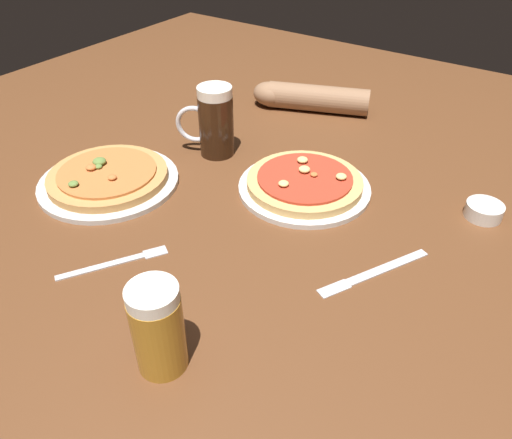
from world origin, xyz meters
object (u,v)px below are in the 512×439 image
object	(u,v)px
pizza_plate_far	(304,184)
beer_mug_dark	(157,326)
knife_right	(374,272)
pizza_plate_near	(108,178)
fork_left	(116,262)
beer_mug_amber	(214,122)
diner_arm	(306,97)
ramekin_sauce	(484,211)

from	to	relation	value
pizza_plate_far	beer_mug_dark	size ratio (longest dim) A/B	1.95
beer_mug_dark	knife_right	distance (m)	0.41
pizza_plate_near	fork_left	world-z (taller)	pizza_plate_near
pizza_plate_near	beer_mug_amber	distance (m)	0.29
beer_mug_amber	diner_arm	bearing A→B (deg)	81.08
fork_left	diner_arm	xyz separation A→B (m)	(-0.05, 0.80, 0.03)
beer_mug_dark	diner_arm	distance (m)	0.95
pizza_plate_far	beer_mug_dark	xyz separation A→B (m)	(0.06, -0.53, 0.06)
pizza_plate_far	beer_mug_dark	bearing A→B (deg)	-83.63
ramekin_sauce	knife_right	world-z (taller)	ramekin_sauce
pizza_plate_near	fork_left	xyz separation A→B (m)	(0.22, -0.18, -0.01)
beer_mug_amber	knife_right	world-z (taller)	beer_mug_amber
beer_mug_dark	beer_mug_amber	size ratio (longest dim) A/B	0.87
pizza_plate_far	diner_arm	bearing A→B (deg)	119.59
pizza_plate_near	ramekin_sauce	size ratio (longest dim) A/B	4.15
pizza_plate_far	knife_right	xyz separation A→B (m)	(0.24, -0.17, -0.01)
knife_right	diner_arm	xyz separation A→B (m)	(-0.46, 0.55, 0.03)
beer_mug_dark	fork_left	world-z (taller)	beer_mug_dark
beer_mug_dark	fork_left	size ratio (longest dim) A/B	0.82
beer_mug_amber	diner_arm	xyz separation A→B (m)	(0.06, 0.36, -0.05)
pizza_plate_far	ramekin_sauce	world-z (taller)	pizza_plate_far
knife_right	fork_left	bearing A→B (deg)	-148.82
beer_mug_dark	diner_arm	size ratio (longest dim) A/B	0.46
beer_mug_dark	knife_right	size ratio (longest dim) A/B	0.69
pizza_plate_far	fork_left	distance (m)	0.45
beer_mug_amber	diner_arm	distance (m)	0.37
knife_right	diner_arm	size ratio (longest dim) A/B	0.66
pizza_plate_near	knife_right	bearing A→B (deg)	5.95
beer_mug_dark	knife_right	world-z (taller)	beer_mug_dark
beer_mug_amber	ramekin_sauce	size ratio (longest dim) A/B	2.28
beer_mug_dark	diner_arm	world-z (taller)	beer_mug_dark
beer_mug_amber	knife_right	bearing A→B (deg)	-20.26
pizza_plate_near	diner_arm	world-z (taller)	diner_arm
beer_mug_dark	pizza_plate_far	bearing A→B (deg)	96.37
pizza_plate_far	fork_left	world-z (taller)	pizza_plate_far
pizza_plate_near	knife_right	world-z (taller)	pizza_plate_near
pizza_plate_near	pizza_plate_far	distance (m)	0.45
pizza_plate_far	fork_left	size ratio (longest dim) A/B	1.61
pizza_plate_far	ramekin_sauce	size ratio (longest dim) A/B	3.89
pizza_plate_near	diner_arm	size ratio (longest dim) A/B	0.95
pizza_plate_near	pizza_plate_far	bearing A→B (deg)	31.34
fork_left	pizza_plate_far	bearing A→B (deg)	68.36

